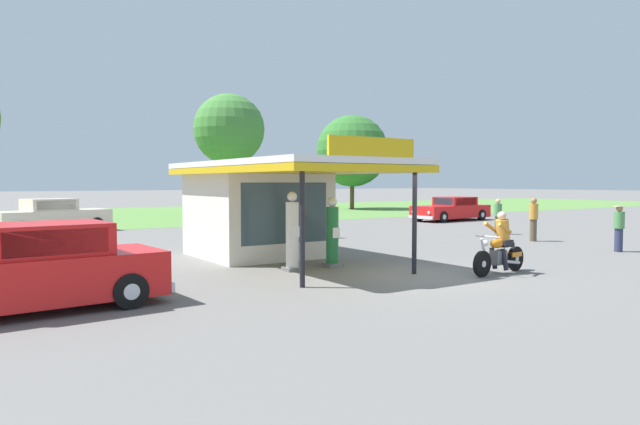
% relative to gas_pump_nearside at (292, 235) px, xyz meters
% --- Properties ---
extents(ground_plane, '(300.00, 300.00, 0.00)m').
position_rel_gas_pump_nearside_xyz_m(ground_plane, '(2.29, -2.41, -0.95)').
color(ground_plane, slate).
extents(grass_verge_strip, '(120.00, 24.00, 0.01)m').
position_rel_gas_pump_nearside_xyz_m(grass_verge_strip, '(2.29, 27.59, -0.95)').
color(grass_verge_strip, '#56843D').
rests_on(grass_verge_strip, ground).
extents(service_station_kiosk, '(4.24, 7.81, 3.35)m').
position_rel_gas_pump_nearside_xyz_m(service_station_kiosk, '(0.64, 2.74, 0.76)').
color(service_station_kiosk, silver).
rests_on(service_station_kiosk, ground).
extents(gas_pump_nearside, '(0.44, 0.44, 2.07)m').
position_rel_gas_pump_nearside_xyz_m(gas_pump_nearside, '(0.00, 0.00, 0.00)').
color(gas_pump_nearside, slate).
rests_on(gas_pump_nearside, ground).
extents(gas_pump_offside, '(0.44, 0.44, 1.91)m').
position_rel_gas_pump_nearside_xyz_m(gas_pump_offside, '(1.28, -0.00, -0.08)').
color(gas_pump_offside, slate).
rests_on(gas_pump_offside, ground).
extents(motorcycle_with_rider, '(2.15, 0.70, 1.58)m').
position_rel_gas_pump_nearside_xyz_m(motorcycle_with_rider, '(4.17, -3.32, -0.30)').
color(motorcycle_with_rider, black).
rests_on(motorcycle_with_rider, ground).
extents(featured_classic_sedan, '(5.15, 2.14, 1.58)m').
position_rel_gas_pump_nearside_xyz_m(featured_classic_sedan, '(-6.40, -1.45, -0.23)').
color(featured_classic_sedan, red).
rests_on(featured_classic_sedan, ground).
extents(parked_car_back_row_far_right, '(4.94, 2.28, 1.59)m').
position_rel_gas_pump_nearside_xyz_m(parked_car_back_row_far_right, '(5.93, 13.18, -0.22)').
color(parked_car_back_row_far_right, '#E55993').
rests_on(parked_car_back_row_far_right, ground).
extents(parked_car_back_row_right, '(5.40, 2.99, 1.57)m').
position_rel_gas_pump_nearside_xyz_m(parked_car_back_row_right, '(-3.38, 15.76, -0.23)').
color(parked_car_back_row_right, beige).
rests_on(parked_car_back_row_right, ground).
extents(parked_car_back_row_left, '(5.44, 2.24, 1.43)m').
position_rel_gas_pump_nearside_xyz_m(parked_car_back_row_left, '(18.05, 11.38, -0.29)').
color(parked_car_back_row_left, red).
rests_on(parked_car_back_row_left, ground).
extents(bystander_chatting_near_pumps, '(0.34, 0.34, 1.71)m').
position_rel_gas_pump_nearside_xyz_m(bystander_chatting_near_pumps, '(11.72, 1.14, -0.05)').
color(bystander_chatting_near_pumps, brown).
rests_on(bystander_chatting_near_pumps, ground).
extents(bystander_leaning_by_kiosk, '(0.34, 0.34, 1.55)m').
position_rel_gas_pump_nearside_xyz_m(bystander_leaning_by_kiosk, '(11.15, -2.55, -0.13)').
color(bystander_leaning_by_kiosk, '#2D3351').
rests_on(bystander_leaning_by_kiosk, ground).
extents(bystander_strolling_foreground, '(0.34, 0.34, 1.58)m').
position_rel_gas_pump_nearside_xyz_m(bystander_strolling_foreground, '(13.01, 3.90, -0.13)').
color(bystander_strolling_foreground, brown).
rests_on(bystander_strolling_foreground, ground).
extents(bystander_admiring_sedan, '(0.34, 0.34, 1.64)m').
position_rel_gas_pump_nearside_xyz_m(bystander_admiring_sedan, '(5.43, 6.88, -0.09)').
color(bystander_admiring_sedan, brown).
rests_on(bystander_admiring_sedan, ground).
extents(bystander_standing_back_lot, '(0.38, 0.38, 1.76)m').
position_rel_gas_pump_nearside_xyz_m(bystander_standing_back_lot, '(6.12, 8.67, -0.00)').
color(bystander_standing_back_lot, brown).
rests_on(bystander_standing_back_lot, ground).
extents(tree_oak_far_left, '(6.16, 6.16, 8.08)m').
position_rel_gas_pump_nearside_xyz_m(tree_oak_far_left, '(21.87, 26.59, 3.97)').
color(tree_oak_far_left, brown).
rests_on(tree_oak_far_left, ground).
extents(tree_oak_distant_spare, '(5.17, 5.17, 8.76)m').
position_rel_gas_pump_nearside_xyz_m(tree_oak_distant_spare, '(10.04, 25.67, 5.19)').
color(tree_oak_distant_spare, brown).
rests_on(tree_oak_distant_spare, ground).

